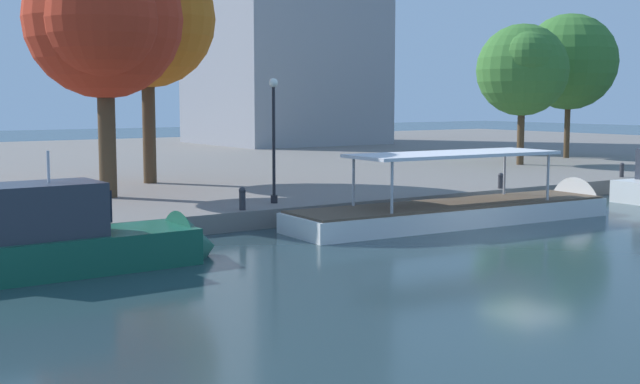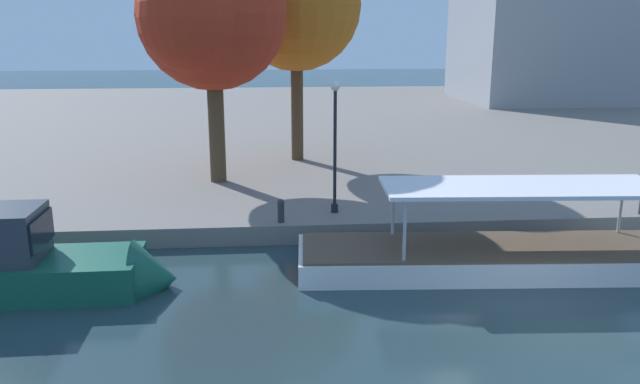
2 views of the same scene
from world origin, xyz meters
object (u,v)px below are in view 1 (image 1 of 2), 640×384
(tree_2, at_px, (104,16))
(tour_boat_1, at_px, (476,215))
(mooring_bollard_1, at_px, (622,169))
(tree_0, at_px, (145,16))
(motor_yacht_0, at_px, (76,248))
(tree_3, at_px, (566,65))
(lamp_post, at_px, (274,134))
(mooring_bollard_0, at_px, (501,180))
(tree_1, at_px, (525,68))
(mooring_bollard_2, at_px, (242,198))

(tree_2, bearing_deg, tour_boat_1, -40.59)
(mooring_bollard_1, distance_m, tree_0, 24.88)
(motor_yacht_0, height_order, mooring_bollard_1, motor_yacht_0)
(tour_boat_1, bearing_deg, tree_3, 36.24)
(lamp_post, bearing_deg, tree_2, 133.83)
(lamp_post, relative_size, tree_0, 0.44)
(lamp_post, bearing_deg, mooring_bollard_0, -6.11)
(lamp_post, bearing_deg, tour_boat_1, -35.65)
(motor_yacht_0, xyz_separation_m, tree_0, (8.35, 14.82, 7.88))
(motor_yacht_0, distance_m, tree_0, 18.75)
(tree_3, bearing_deg, lamp_post, -160.67)
(tree_2, distance_m, tree_3, 34.32)
(tree_1, xyz_separation_m, tree_3, (7.04, 2.77, 0.47))
(tour_boat_1, distance_m, tree_0, 18.07)
(mooring_bollard_2, xyz_separation_m, tree_2, (-2.74, 6.01, 6.75))
(tree_0, bearing_deg, mooring_bollard_2, -95.38)
(mooring_bollard_2, height_order, tree_2, tree_2)
(motor_yacht_0, xyz_separation_m, lamp_post, (9.31, 4.97, 2.70))
(mooring_bollard_0, distance_m, tree_2, 18.29)
(mooring_bollard_1, relative_size, tree_1, 0.09)
(motor_yacht_0, bearing_deg, lamp_post, 27.31)
(motor_yacht_0, bearing_deg, tree_0, 59.80)
(tree_2, relative_size, tree_3, 1.06)
(mooring_bollard_2, bearing_deg, mooring_bollard_1, 0.52)
(tree_0, height_order, tree_3, tree_0)
(lamp_post, distance_m, tree_2, 8.22)
(tour_boat_1, relative_size, lamp_post, 3.10)
(motor_yacht_0, relative_size, tour_boat_1, 0.58)
(motor_yacht_0, distance_m, mooring_bollard_1, 29.81)
(tour_boat_1, height_order, tree_1, tree_1)
(tree_0, bearing_deg, tree_3, 0.73)
(tree_0, relative_size, tree_1, 1.29)
(motor_yacht_0, xyz_separation_m, tree_3, (38.48, 15.20, 6.32))
(motor_yacht_0, bearing_deg, tree_3, 20.76)
(tree_3, bearing_deg, tour_boat_1, -147.23)
(lamp_post, distance_m, tree_0, 11.17)
(mooring_bollard_0, height_order, mooring_bollard_2, mooring_bollard_2)
(motor_yacht_0, relative_size, lamp_post, 1.78)
(tour_boat_1, distance_m, tree_1, 20.82)
(tour_boat_1, relative_size, tree_3, 1.52)
(tree_3, bearing_deg, motor_yacht_0, -158.44)
(motor_yacht_0, distance_m, tour_boat_1, 15.60)
(tree_1, bearing_deg, mooring_bollard_2, -160.48)
(lamp_post, xyz_separation_m, tree_2, (-4.73, 4.93, 4.57))
(tree_0, bearing_deg, mooring_bollard_0, -42.47)
(tree_0, height_order, tree_1, tree_0)
(motor_yacht_0, bearing_deg, mooring_bollard_1, 7.09)
(tour_boat_1, xyz_separation_m, tree_3, (22.89, 14.73, 6.69))
(mooring_bollard_0, height_order, tree_1, tree_1)
(tree_1, distance_m, tree_2, 27.02)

